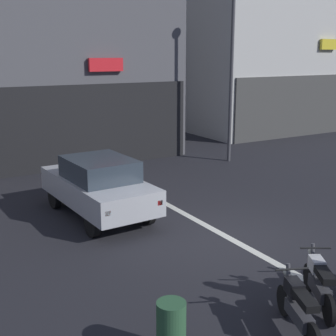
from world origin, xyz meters
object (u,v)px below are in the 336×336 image
object	(u,v)px
car_silver_crossing_near	(98,185)
trash_bin	(171,329)
motorcycle_black_row_leftmost	(298,307)
street_lamp	(232,58)
motorcycle_white_row_left_mid	(319,282)

from	to	relation	value
car_silver_crossing_near	trash_bin	world-z (taller)	car_silver_crossing_near
motorcycle_black_row_leftmost	street_lamp	bearing A→B (deg)	57.35
car_silver_crossing_near	motorcycle_black_row_leftmost	world-z (taller)	car_silver_crossing_near
car_silver_crossing_near	motorcycle_white_row_left_mid	size ratio (longest dim) A/B	2.85
car_silver_crossing_near	trash_bin	xyz separation A→B (m)	(-1.38, -6.16, -0.46)
motorcycle_white_row_left_mid	car_silver_crossing_near	bearing A→B (deg)	103.75
motorcycle_black_row_leftmost	trash_bin	world-z (taller)	motorcycle_black_row_leftmost
motorcycle_white_row_left_mid	trash_bin	distance (m)	2.93
motorcycle_black_row_leftmost	trash_bin	bearing A→B (deg)	164.37
motorcycle_white_row_left_mid	trash_bin	bearing A→B (deg)	177.20
car_silver_crossing_near	motorcycle_white_row_left_mid	world-z (taller)	car_silver_crossing_near
street_lamp	motorcycle_white_row_left_mid	xyz separation A→B (m)	(-5.64, -9.84, -3.70)
street_lamp	trash_bin	world-z (taller)	street_lamp
trash_bin	street_lamp	bearing A→B (deg)	48.56
car_silver_crossing_near	street_lamp	bearing A→B (deg)	26.21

